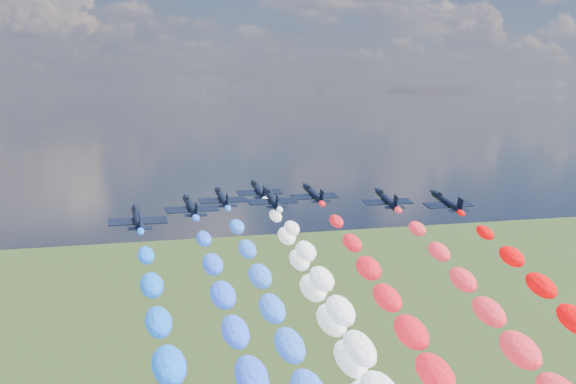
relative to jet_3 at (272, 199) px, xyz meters
name	(u,v)px	position (x,y,z in m)	size (l,w,h in m)	color
jet_0	(138,218)	(-26.91, -14.30, 0.00)	(9.57, 12.84, 2.83)	black
jet_1	(191,206)	(-16.55, -4.70, 0.00)	(9.57, 12.84, 2.83)	black
jet_2	(222,198)	(-9.00, 4.21, 0.00)	(9.57, 12.84, 2.83)	black
jet_3	(272,199)	(0.00, 0.00, 0.00)	(9.57, 12.84, 2.83)	black
jet_4	(259,190)	(0.58, 13.08, 0.00)	(9.57, 12.84, 2.83)	black
jet_5	(314,194)	(9.90, 4.23, 0.00)	(9.57, 12.84, 2.83)	black
jet_6	(387,199)	(21.18, -6.68, 0.00)	(9.57, 12.84, 2.83)	black
jet_7	(447,202)	(30.69, -13.13, 0.00)	(9.57, 12.84, 2.83)	black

